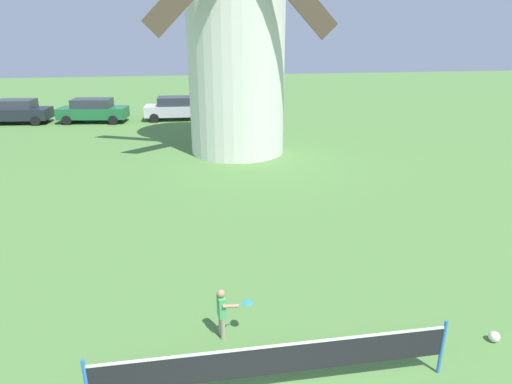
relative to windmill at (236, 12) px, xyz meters
name	(u,v)px	position (x,y,z in m)	size (l,w,h in m)	color
windmill	(236,12)	(0.00, 0.00, 0.00)	(8.08, 5.30, 13.47)	silver
tennis_net	(276,360)	(-1.32, -15.86, -5.88)	(5.99, 0.06, 1.10)	blue
player_far	(223,310)	(-2.03, -14.25, -5.96)	(0.70, 0.37, 1.07)	#9E937F
stray_ball	(494,337)	(3.19, -15.26, -6.46)	(0.21, 0.21, 0.21)	silver
parked_car_black	(17,111)	(-13.38, 9.47, -5.76)	(4.18, 2.14, 1.56)	#1E232D
parked_car_green	(93,110)	(-8.55, 9.06, -5.76)	(4.57, 2.33, 1.56)	#1E6638
parked_car_silver	(176,108)	(-3.14, 9.12, -5.76)	(4.20, 2.01, 1.56)	silver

